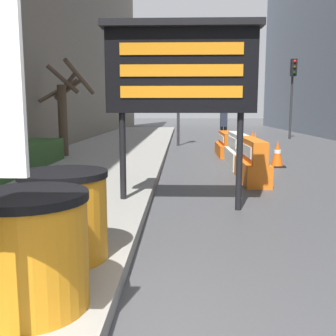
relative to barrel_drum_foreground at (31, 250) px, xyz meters
The scene contains 13 objects.
bare_tree 9.50m from the barrel_drum_foreground, 104.88° to the left, with size 1.76×1.93×2.79m.
barrel_drum_foreground is the anchor object (origin of this frame).
barrel_drum_middle 0.94m from the barrel_drum_foreground, 92.40° to the left, with size 0.83×0.83×0.85m.
message_board 3.92m from the barrel_drum_foreground, 72.82° to the left, with size 2.40×0.36×2.87m.
jersey_barrier_orange_near 6.48m from the barrel_drum_foreground, 66.15° to the left, with size 0.51×1.89×0.93m.
jersey_barrier_white 8.56m from the barrel_drum_foreground, 72.20° to the left, with size 0.50×2.04×0.92m.
jersey_barrier_orange_far 10.99m from the barrel_drum_foreground, 76.22° to the left, with size 0.64×2.02×0.79m.
traffic_cone_near 14.11m from the barrel_drum_foreground, 73.56° to the left, with size 0.38×0.38×0.68m.
traffic_cone_mid 8.89m from the barrel_drum_foreground, 65.46° to the left, with size 0.41×0.41×0.73m.
traffic_cone_far 11.84m from the barrel_drum_foreground, 71.92° to the left, with size 0.43×0.43×0.76m.
traffic_light_near_curb 14.22m from the barrel_drum_foreground, 86.17° to the left, with size 0.28×0.44×3.69m.
traffic_light_far_side 19.24m from the barrel_drum_foreground, 69.43° to the left, with size 0.28×0.45×4.03m.
pedestrian_worker 13.94m from the barrel_drum_foreground, 78.36° to the left, with size 0.30×0.47×1.74m.
Camera 1 is at (0.51, -1.85, 1.60)m, focal length 42.00 mm.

